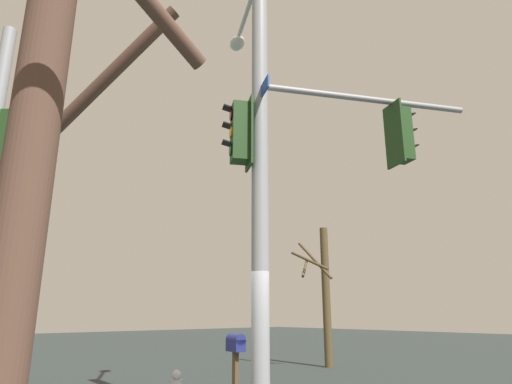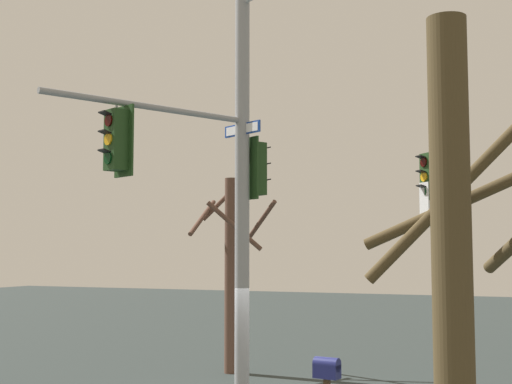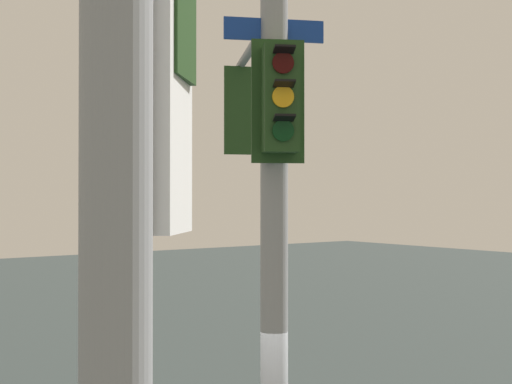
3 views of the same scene
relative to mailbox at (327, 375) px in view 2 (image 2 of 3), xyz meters
The scene contains 5 objects.
main_signal_pole_assembly 4.47m from the mailbox, 160.05° to the left, with size 4.49×4.52×8.81m.
secondary_pole_assembly 5.70m from the mailbox, 74.88° to the left, with size 0.66×0.68×7.33m.
mailbox is the anchor object (origin of this frame).
bare_tree_behind_pole 7.22m from the mailbox, 128.24° to the left, with size 2.34×2.28×5.74m.
bare_tree_across_street 7.36m from the mailbox, 65.62° to the right, with size 1.94×1.31×4.95m.
Camera 2 is at (5.59, -13.31, 3.23)m, focal length 49.08 mm.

